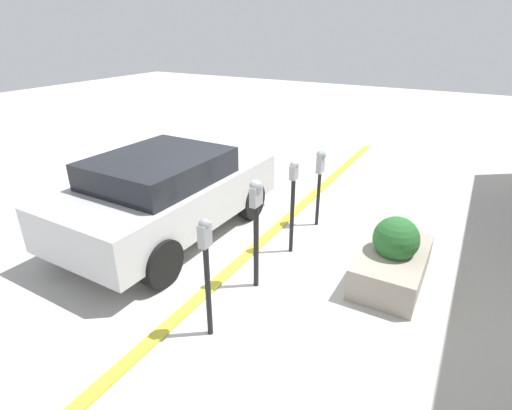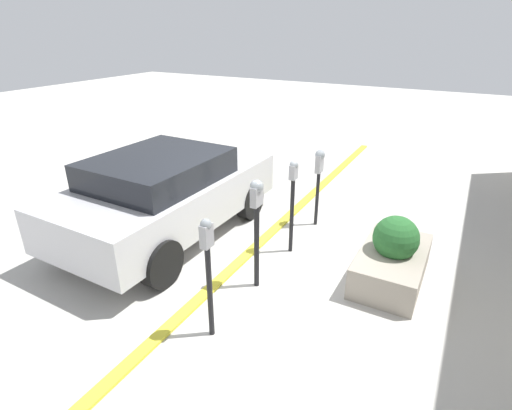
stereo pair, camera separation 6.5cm
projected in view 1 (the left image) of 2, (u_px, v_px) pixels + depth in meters
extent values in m
plane|color=beige|center=(248.00, 260.00, 6.15)|extent=(40.00, 40.00, 0.00)
cube|color=gold|center=(244.00, 258.00, 6.18)|extent=(14.24, 0.16, 0.04)
cylinder|color=black|center=(208.00, 292.00, 4.45)|extent=(0.06, 0.06, 1.17)
cube|color=#99999E|center=(205.00, 235.00, 4.16)|extent=(0.14, 0.09, 0.27)
sphere|color=gray|center=(204.00, 224.00, 4.10)|extent=(0.12, 0.12, 0.12)
cylinder|color=black|center=(256.00, 247.00, 5.31)|extent=(0.07, 0.07, 1.22)
cube|color=#99999E|center=(256.00, 196.00, 5.01)|extent=(0.20, 0.09, 0.27)
sphere|color=gray|center=(256.00, 186.00, 4.95)|extent=(0.17, 0.17, 0.17)
cylinder|color=black|center=(292.00, 217.00, 6.15)|extent=(0.06, 0.06, 1.23)
cube|color=#99999E|center=(294.00, 172.00, 5.85)|extent=(0.15, 0.09, 0.22)
sphere|color=gray|center=(294.00, 165.00, 5.80)|extent=(0.13, 0.13, 0.13)
cylinder|color=black|center=(318.00, 199.00, 7.04)|extent=(0.06, 0.06, 1.00)
cube|color=#99999E|center=(321.00, 164.00, 6.77)|extent=(0.20, 0.09, 0.31)
sphere|color=gray|center=(321.00, 155.00, 6.71)|extent=(0.17, 0.17, 0.17)
cube|color=#A39989|center=(392.00, 266.00, 5.58)|extent=(1.53, 0.85, 0.46)
sphere|color=#28662D|center=(396.00, 239.00, 5.40)|extent=(0.62, 0.62, 0.62)
cube|color=#B7B7BC|center=(169.00, 197.00, 6.66)|extent=(3.97, 1.97, 0.69)
cube|color=black|center=(159.00, 168.00, 6.31)|extent=(2.08, 1.71, 0.41)
cylinder|color=black|center=(251.00, 200.00, 7.38)|extent=(0.69, 0.23, 0.69)
cylinder|color=black|center=(177.00, 183.00, 8.16)|extent=(0.69, 0.23, 0.69)
cylinder|color=black|center=(161.00, 263.00, 5.44)|extent=(0.69, 0.23, 0.69)
cylinder|color=black|center=(76.00, 233.00, 6.23)|extent=(0.69, 0.23, 0.69)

